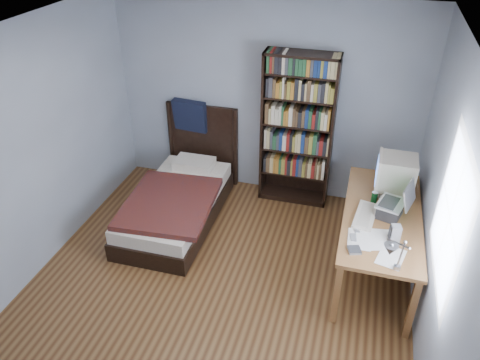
% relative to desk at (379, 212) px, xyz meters
% --- Properties ---
extents(room, '(4.20, 4.24, 2.50)m').
position_rel_desk_xyz_m(room, '(-1.48, -1.28, 0.83)').
color(room, '#4B2B16').
rests_on(room, ground).
extents(desk, '(0.75, 1.73, 0.73)m').
position_rel_desk_xyz_m(desk, '(0.00, 0.00, 0.00)').
color(desk, brown).
rests_on(desk, floor).
extents(crt_monitor, '(0.39, 0.37, 0.44)m').
position_rel_desk_xyz_m(crt_monitor, '(0.07, -0.08, 0.56)').
color(crt_monitor, '#BDB29D').
rests_on(crt_monitor, desk).
extents(laptop, '(0.38, 0.37, 0.38)m').
position_rel_desk_xyz_m(laptop, '(0.07, -0.49, 0.42)').
color(laptop, '#2D2D30').
rests_on(laptop, desk).
extents(desk_lamp, '(0.21, 0.46, 0.55)m').
position_rel_desk_xyz_m(desk_lamp, '(0.02, -1.59, 0.75)').
color(desk_lamp, '#99999E').
rests_on(desk_lamp, desk).
extents(keyboard, '(0.24, 0.49, 0.05)m').
position_rel_desk_xyz_m(keyboard, '(-0.17, -0.58, 0.33)').
color(keyboard, beige).
rests_on(keyboard, desk).
extents(speaker, '(0.10, 0.10, 0.17)m').
position_rel_desk_xyz_m(speaker, '(0.11, -0.88, 0.39)').
color(speaker, gray).
rests_on(speaker, desk).
extents(soda_can, '(0.06, 0.06, 0.11)m').
position_rel_desk_xyz_m(soda_can, '(-0.10, -0.28, 0.37)').
color(soda_can, '#073418').
rests_on(soda_can, desk).
extents(mouse, '(0.07, 0.12, 0.04)m').
position_rel_desk_xyz_m(mouse, '(-0.03, -0.19, 0.33)').
color(mouse, silver).
rests_on(mouse, desk).
extents(phone_silver, '(0.07, 0.10, 0.02)m').
position_rel_desk_xyz_m(phone_silver, '(-0.23, -0.82, 0.32)').
color(phone_silver, silver).
rests_on(phone_silver, desk).
extents(phone_grey, '(0.06, 0.11, 0.02)m').
position_rel_desk_xyz_m(phone_grey, '(-0.25, -0.95, 0.32)').
color(phone_grey, gray).
rests_on(phone_grey, desk).
extents(external_drive, '(0.14, 0.14, 0.02)m').
position_rel_desk_xyz_m(external_drive, '(-0.23, -1.12, 0.32)').
color(external_drive, gray).
rests_on(external_drive, desk).
extents(bookshelf, '(0.86, 0.30, 1.92)m').
position_rel_desk_xyz_m(bookshelf, '(-1.07, 0.66, 0.54)').
color(bookshelf, black).
rests_on(bookshelf, floor).
extents(bed, '(1.05, 1.99, 1.16)m').
position_rel_desk_xyz_m(bed, '(-2.34, -0.14, -0.16)').
color(bed, black).
rests_on(bed, floor).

